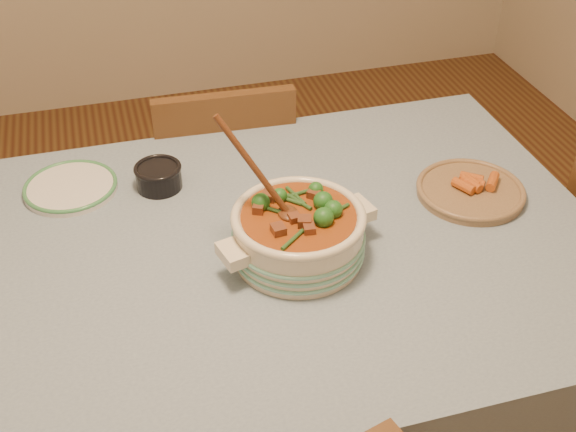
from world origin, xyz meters
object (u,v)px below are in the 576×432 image
(stew_casserole, at_px, (298,230))
(white_plate, at_px, (71,187))
(dining_table, at_px, (242,280))
(chair_far, at_px, (225,185))
(condiment_bowl, at_px, (158,175))
(fried_plate, at_px, (471,189))

(stew_casserole, height_order, white_plate, stew_casserole)
(stew_casserole, bearing_deg, dining_table, 154.55)
(chair_far, bearing_deg, stew_casserole, 95.70)
(condiment_bowl, xyz_separation_m, chair_far, (0.22, 0.34, -0.30))
(white_plate, distance_m, chair_far, 0.60)
(fried_plate, bearing_deg, white_plate, 163.15)
(dining_table, distance_m, fried_plate, 0.61)
(stew_casserole, xyz_separation_m, white_plate, (-0.47, 0.40, -0.06))
(white_plate, bearing_deg, stew_casserole, -39.87)
(white_plate, relative_size, fried_plate, 0.95)
(chair_far, bearing_deg, fried_plate, 133.79)
(dining_table, distance_m, condiment_bowl, 0.35)
(dining_table, height_order, stew_casserole, stew_casserole)
(stew_casserole, height_order, chair_far, stew_casserole)
(fried_plate, bearing_deg, condiment_bowl, 161.64)
(dining_table, distance_m, chair_far, 0.67)
(stew_casserole, distance_m, condiment_bowl, 0.44)
(white_plate, relative_size, chair_far, 0.35)
(stew_casserole, distance_m, fried_plate, 0.49)
(fried_plate, bearing_deg, chair_far, 130.98)
(fried_plate, height_order, chair_far, chair_far)
(dining_table, xyz_separation_m, condiment_bowl, (-0.14, 0.30, 0.13))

